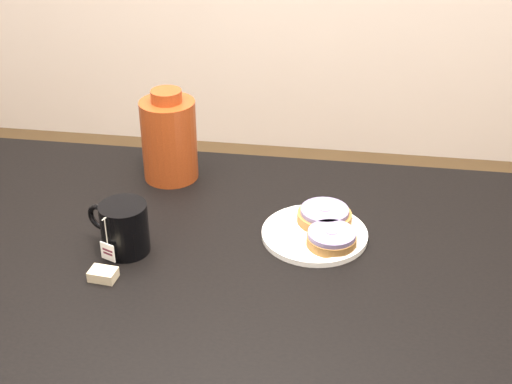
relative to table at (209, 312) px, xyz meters
The scene contains 7 objects.
table is the anchor object (origin of this frame).
plate 0.24m from the table, 39.58° to the left, with size 0.19×0.19×0.01m.
bagel_back 0.28m from the table, 44.20° to the left, with size 0.12×0.12×0.03m.
bagel_front 0.25m from the table, 27.38° to the left, with size 0.09×0.09×0.03m.
mug 0.21m from the table, 162.69° to the left, with size 0.13×0.11×0.09m.
teabag_pouch 0.20m from the table, 167.29° to the right, with size 0.04×0.03×0.02m, color #C6B793.
bagel_package 0.40m from the table, 114.07° to the left, with size 0.12×0.12×0.19m.
Camera 1 is at (0.23, -0.95, 1.48)m, focal length 50.00 mm.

